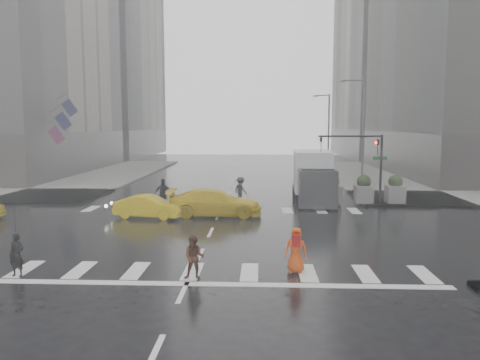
{
  "coord_description": "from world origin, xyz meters",
  "views": [
    {
      "loc": [
        2.34,
        -21.79,
        5.09
      ],
      "look_at": [
        1.33,
        2.0,
        2.29
      ],
      "focal_mm": 35.0,
      "sensor_mm": 36.0,
      "label": 1
    }
  ],
  "objects_px": {
    "pedestrian_orange": "(296,250)",
    "taxi_mid": "(149,207)",
    "pedestrian_brown": "(194,257)",
    "box_truck": "(313,175)",
    "traffic_signal_pole": "(365,155)"
  },
  "relations": [
    {
      "from": "pedestrian_orange",
      "to": "taxi_mid",
      "type": "height_order",
      "value": "pedestrian_orange"
    },
    {
      "from": "pedestrian_brown",
      "to": "pedestrian_orange",
      "type": "height_order",
      "value": "pedestrian_orange"
    },
    {
      "from": "pedestrian_brown",
      "to": "box_truck",
      "type": "distance_m",
      "value": 16.86
    },
    {
      "from": "pedestrian_brown",
      "to": "traffic_signal_pole",
      "type": "bearing_deg",
      "value": 59.68
    },
    {
      "from": "taxi_mid",
      "to": "box_truck",
      "type": "bearing_deg",
      "value": -50.47
    },
    {
      "from": "pedestrian_orange",
      "to": "taxi_mid",
      "type": "bearing_deg",
      "value": 135.44
    },
    {
      "from": "pedestrian_brown",
      "to": "box_truck",
      "type": "xyz_separation_m",
      "value": [
        5.69,
        15.83,
        1.07
      ]
    },
    {
      "from": "pedestrian_orange",
      "to": "box_truck",
      "type": "relative_size",
      "value": 0.25
    },
    {
      "from": "traffic_signal_pole",
      "to": "taxi_mid",
      "type": "relative_size",
      "value": 1.19
    },
    {
      "from": "traffic_signal_pole",
      "to": "pedestrian_orange",
      "type": "bearing_deg",
      "value": -111.19
    },
    {
      "from": "pedestrian_brown",
      "to": "pedestrian_orange",
      "type": "xyz_separation_m",
      "value": [
        3.42,
        0.87,
        0.07
      ]
    },
    {
      "from": "pedestrian_orange",
      "to": "box_truck",
      "type": "xyz_separation_m",
      "value": [
        2.27,
        14.96,
        1.0
      ]
    },
    {
      "from": "pedestrian_brown",
      "to": "box_truck",
      "type": "bearing_deg",
      "value": 70.69
    },
    {
      "from": "pedestrian_brown",
      "to": "box_truck",
      "type": "relative_size",
      "value": 0.23
    },
    {
      "from": "traffic_signal_pole",
      "to": "taxi_mid",
      "type": "bearing_deg",
      "value": -160.24
    }
  ]
}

